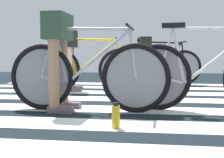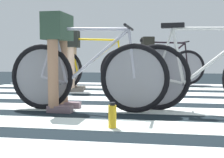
{
  "view_description": "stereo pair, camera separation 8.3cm",
  "coord_description": "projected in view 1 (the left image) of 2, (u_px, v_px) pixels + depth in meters",
  "views": [
    {
      "loc": [
        0.41,
        -3.76,
        0.6
      ],
      "look_at": [
        -0.07,
        -0.24,
        0.33
      ],
      "focal_mm": 47.83,
      "sensor_mm": 36.0,
      "label": 1
    },
    {
      "loc": [
        0.49,
        -3.76,
        0.6
      ],
      "look_at": [
        -0.07,
        -0.24,
        0.33
      ],
      "focal_mm": 47.83,
      "sensor_mm": 36.0,
      "label": 2
    }
  ],
  "objects": [
    {
      "name": "bicycle_2_of_4",
      "position": [
        207.0,
        75.0,
        3.1
      ],
      "size": [
        1.73,
        0.52,
        0.93
      ],
      "rotation": [
        0.0,
        0.0,
        -0.11
      ],
      "color": "black",
      "rests_on": "ground"
    },
    {
      "name": "cyclist_3_of_4",
      "position": [
        70.0,
        52.0,
        4.98
      ],
      "size": [
        0.36,
        0.44,
        1.02
      ],
      "rotation": [
        0.0,
        0.0,
        0.14
      ],
      "color": "beige",
      "rests_on": "ground"
    },
    {
      "name": "bicycle_3_of_4",
      "position": [
        89.0,
        68.0,
        5.01
      ],
      "size": [
        1.73,
        0.53,
        0.93
      ],
      "rotation": [
        0.0,
        0.0,
        0.14
      ],
      "color": "black",
      "rests_on": "ground"
    },
    {
      "name": "crosswalk_markings",
      "position": [
        112.0,
        103.0,
        3.68
      ],
      "size": [
        5.36,
        5.75,
        0.0
      ],
      "color": "silver",
      "rests_on": "ground"
    },
    {
      "name": "ground",
      "position": [
        120.0,
        103.0,
        3.81
      ],
      "size": [
        18.0,
        14.0,
        0.02
      ],
      "color": "black"
    },
    {
      "name": "cyclist_4_of_4",
      "position": [
        145.0,
        54.0,
        6.06
      ],
      "size": [
        0.38,
        0.45,
        0.97
      ],
      "rotation": [
        0.0,
        0.0,
        0.2
      ],
      "color": "#A87A5B",
      "rests_on": "ground"
    },
    {
      "name": "water_bottle",
      "position": [
        116.0,
        116.0,
        2.4
      ],
      "size": [
        0.07,
        0.07,
        0.21
      ],
      "color": "gold",
      "rests_on": "ground"
    },
    {
      "name": "bicycle_1_of_4",
      "position": [
        87.0,
        75.0,
        3.14
      ],
      "size": [
        1.74,
        0.52,
        0.93
      ],
      "rotation": [
        0.0,
        0.0,
        -0.04
      ],
      "color": "black",
      "rests_on": "ground"
    },
    {
      "name": "bicycle_4_of_4",
      "position": [
        160.0,
        66.0,
        6.09
      ],
      "size": [
        1.71,
        0.56,
        0.93
      ],
      "rotation": [
        0.0,
        0.0,
        0.2
      ],
      "color": "black",
      "rests_on": "ground"
    },
    {
      "name": "cyclist_1_of_4",
      "position": [
        59.0,
        48.0,
        3.17
      ],
      "size": [
        0.33,
        0.42,
        1.04
      ],
      "rotation": [
        0.0,
        0.0,
        -0.04
      ],
      "color": "#A87A5B",
      "rests_on": "ground"
    }
  ]
}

